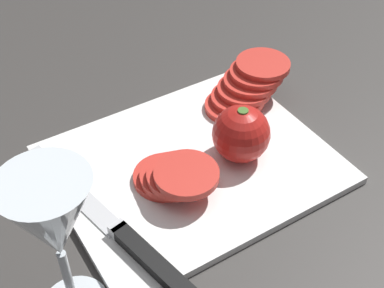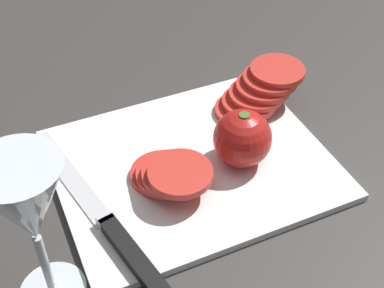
{
  "view_description": "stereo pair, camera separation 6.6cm",
  "coord_description": "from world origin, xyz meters",
  "px_view_note": "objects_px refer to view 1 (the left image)",
  "views": [
    {
      "loc": [
        -0.24,
        -0.44,
        0.49
      ],
      "look_at": [
        0.02,
        -0.03,
        0.04
      ],
      "focal_mm": 50.0,
      "sensor_mm": 36.0,
      "label": 1
    },
    {
      "loc": [
        -0.18,
        -0.47,
        0.49
      ],
      "look_at": [
        0.02,
        -0.03,
        0.04
      ],
      "focal_mm": 50.0,
      "sensor_mm": 36.0,
      "label": 2
    }
  ],
  "objects_px": {
    "whole_tomato": "(241,134)",
    "knife": "(131,242)",
    "wine_glass": "(53,225)",
    "tomato_slice_stack_near": "(175,176)",
    "tomato_slice_stack_far": "(247,85)"
  },
  "relations": [
    {
      "from": "wine_glass",
      "to": "tomato_slice_stack_near",
      "type": "distance_m",
      "value": 0.21
    },
    {
      "from": "knife",
      "to": "tomato_slice_stack_far",
      "type": "distance_m",
      "value": 0.3
    },
    {
      "from": "knife",
      "to": "tomato_slice_stack_far",
      "type": "relative_size",
      "value": 2.24
    },
    {
      "from": "tomato_slice_stack_far",
      "to": "tomato_slice_stack_near",
      "type": "bearing_deg",
      "value": -152.15
    },
    {
      "from": "wine_glass",
      "to": "tomato_slice_stack_near",
      "type": "relative_size",
      "value": 1.65
    },
    {
      "from": "whole_tomato",
      "to": "knife",
      "type": "height_order",
      "value": "whole_tomato"
    },
    {
      "from": "whole_tomato",
      "to": "tomato_slice_stack_near",
      "type": "relative_size",
      "value": 0.67
    },
    {
      "from": "whole_tomato",
      "to": "tomato_slice_stack_near",
      "type": "bearing_deg",
      "value": -178.2
    },
    {
      "from": "whole_tomato",
      "to": "tomato_slice_stack_far",
      "type": "bearing_deg",
      "value": 49.52
    },
    {
      "from": "tomato_slice_stack_near",
      "to": "tomato_slice_stack_far",
      "type": "relative_size",
      "value": 0.82
    },
    {
      "from": "whole_tomato",
      "to": "knife",
      "type": "relative_size",
      "value": 0.25
    },
    {
      "from": "knife",
      "to": "tomato_slice_stack_near",
      "type": "distance_m",
      "value": 0.1
    },
    {
      "from": "whole_tomato",
      "to": "tomato_slice_stack_far",
      "type": "xyz_separation_m",
      "value": [
        0.08,
        0.09,
        -0.01
      ]
    },
    {
      "from": "tomato_slice_stack_near",
      "to": "tomato_slice_stack_far",
      "type": "xyz_separation_m",
      "value": [
        0.17,
        0.09,
        0.01
      ]
    },
    {
      "from": "whole_tomato",
      "to": "tomato_slice_stack_near",
      "type": "height_order",
      "value": "whole_tomato"
    }
  ]
}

